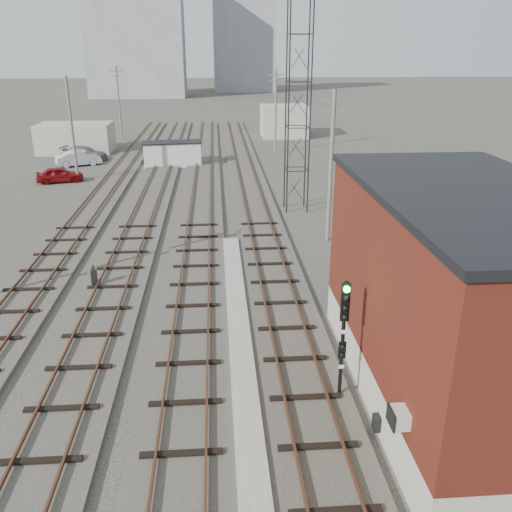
{
  "coord_description": "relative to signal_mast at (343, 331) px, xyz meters",
  "views": [
    {
      "loc": [
        -0.29,
        -3.25,
        11.2
      ],
      "look_at": [
        1.46,
        19.97,
        2.2
      ],
      "focal_mm": 38.0,
      "sensor_mm": 36.0,
      "label": 1
    }
  ],
  "objects": [
    {
      "name": "track_mid_right",
      "position": [
        -5.2,
        27.04,
        -2.49
      ],
      "size": [
        3.2,
        90.0,
        0.39
      ],
      "color": "#332D28",
      "rests_on": "ground"
    },
    {
      "name": "brick_building",
      "position": [
        3.8,
        0.04,
        1.03
      ],
      "size": [
        6.54,
        12.2,
        7.22
      ],
      "color": "gray",
      "rests_on": "ground"
    },
    {
      "name": "platform_curb",
      "position": [
        -3.2,
        2.04,
        -2.47
      ],
      "size": [
        0.9,
        28.0,
        0.26
      ],
      "primitive_type": "cube",
      "color": "gray",
      "rests_on": "ground"
    },
    {
      "name": "shed_right",
      "position": [
        5.3,
        58.04,
        -0.6
      ],
      "size": [
        6.0,
        6.0,
        4.0
      ],
      "primitive_type": "cube",
      "color": "gray",
      "rests_on": "ground"
    },
    {
      "name": "shed_left",
      "position": [
        -19.7,
        48.04,
        -1.0
      ],
      "size": [
        8.0,
        5.0,
        3.2
      ],
      "primitive_type": "cube",
      "color": "gray",
      "rests_on": "ground"
    },
    {
      "name": "car_grey",
      "position": [
        -17.81,
        43.37,
        -1.89
      ],
      "size": [
        5.2,
        2.99,
        1.42
      ],
      "primitive_type": "imported",
      "rotation": [
        0.0,
        0.0,
        1.35
      ],
      "color": "slate",
      "rests_on": "ground"
    },
    {
      "name": "car_silver",
      "position": [
        -17.75,
        40.3,
        -1.87
      ],
      "size": [
        4.66,
        3.17,
        1.45
      ],
      "primitive_type": "imported",
      "rotation": [
        0.0,
        0.0,
        1.98
      ],
      "color": "#B8BAC0",
      "rests_on": "ground"
    },
    {
      "name": "ground",
      "position": [
        -3.7,
        48.04,
        -2.6
      ],
      "size": [
        320.0,
        320.0,
        0.0
      ],
      "primitive_type": "plane",
      "color": "#282621",
      "rests_on": "ground"
    },
    {
      "name": "utility_pole_left_b",
      "position": [
        -16.2,
        33.04,
        2.2
      ],
      "size": [
        1.8,
        0.24,
        9.0
      ],
      "color": "#595147",
      "rests_on": "ground"
    },
    {
      "name": "apartment_left",
      "position": [
        -21.7,
        123.04,
        12.4
      ],
      "size": [
        22.0,
        14.0,
        30.0
      ],
      "primitive_type": "cube",
      "color": "gray",
      "rests_on": "ground"
    },
    {
      "name": "lattice_tower",
      "position": [
        1.8,
        23.04,
        4.9
      ],
      "size": [
        1.6,
        1.6,
        15.0
      ],
      "color": "black",
      "rests_on": "ground"
    },
    {
      "name": "track_right",
      "position": [
        -1.2,
        27.04,
        -2.49
      ],
      "size": [
        3.2,
        90.0,
        0.39
      ],
      "color": "#332D28",
      "rests_on": "ground"
    },
    {
      "name": "utility_pole_left_c",
      "position": [
        -16.2,
        58.04,
        2.2
      ],
      "size": [
        1.8,
        0.24,
        9.0
      ],
      "color": "#595147",
      "rests_on": "ground"
    },
    {
      "name": "utility_pole_right_a",
      "position": [
        2.8,
        16.04,
        2.2
      ],
      "size": [
        1.8,
        0.24,
        9.0
      ],
      "color": "#595147",
      "rests_on": "ground"
    },
    {
      "name": "track_mid_left",
      "position": [
        -9.2,
        27.04,
        -2.49
      ],
      "size": [
        3.2,
        90.0,
        0.39
      ],
      "color": "#332D28",
      "rests_on": "ground"
    },
    {
      "name": "track_left",
      "position": [
        -13.2,
        27.04,
        -2.49
      ],
      "size": [
        3.2,
        90.0,
        0.39
      ],
      "color": "#332D28",
      "rests_on": "ground"
    },
    {
      "name": "signal_mast",
      "position": [
        0.0,
        0.0,
        0.0
      ],
      "size": [
        0.4,
        0.42,
        4.35
      ],
      "color": "gray",
      "rests_on": "ground"
    },
    {
      "name": "site_trailer",
      "position": [
        -8.32,
        39.52,
        -1.37
      ],
      "size": [
        6.06,
        3.22,
        2.44
      ],
      "rotation": [
        0.0,
        0.0,
        0.12
      ],
      "color": "silver",
      "rests_on": "ground"
    },
    {
      "name": "car_red",
      "position": [
        -17.76,
        33.13,
        -1.92
      ],
      "size": [
        4.28,
        2.6,
        1.36
      ],
      "primitive_type": "imported",
      "rotation": [
        0.0,
        0.0,
        1.83
      ],
      "color": "maroon",
      "rests_on": "ground"
    },
    {
      "name": "apartment_right",
      "position": [
        4.3,
        138.04,
        10.4
      ],
      "size": [
        16.0,
        12.0,
        26.0
      ],
      "primitive_type": "cube",
      "color": "gray",
      "rests_on": "ground"
    },
    {
      "name": "utility_pole_right_b",
      "position": [
        2.8,
        46.04,
        2.2
      ],
      "size": [
        1.8,
        0.24,
        9.0
      ],
      "color": "#595147",
      "rests_on": "ground"
    },
    {
      "name": "switch_stand",
      "position": [
        -10.11,
        9.81,
        -2.05
      ],
      "size": [
        0.29,
        0.29,
        1.17
      ],
      "rotation": [
        0.0,
        0.0,
        0.07
      ],
      "color": "black",
      "rests_on": "ground"
    }
  ]
}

